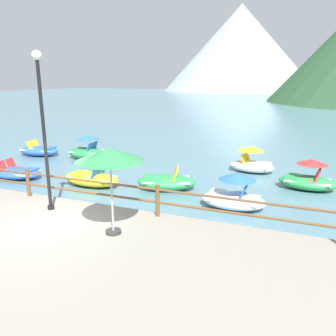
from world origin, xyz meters
TOP-DOWN VIEW (x-y plane):
  - ground_plane at (0.00, 40.00)m, footprint 200.00×200.00m
  - dock_railing at (-0.00, 1.55)m, footprint 23.92×0.12m
  - lamp_post at (-0.88, 0.85)m, footprint 0.28×0.28m
  - beach_umbrella at (1.76, 0.10)m, footprint 1.70×1.70m
  - pedal_boat_0 at (4.03, 9.03)m, footprint 2.29×1.61m
  - pedal_boat_1 at (4.11, 4.04)m, footprint 2.21×1.34m
  - pedal_boat_2 at (-7.85, 8.10)m, footprint 2.51×1.50m
  - pedal_boat_3 at (1.25, 5.06)m, footprint 2.60×1.94m
  - pedal_boat_4 at (-5.62, 4.08)m, footprint 2.68×1.57m
  - pedal_boat_5 at (-4.84, 8.49)m, footprint 2.19×1.49m
  - pedal_boat_6 at (6.47, 7.12)m, footprint 2.28×1.38m
  - pedal_boat_7 at (-1.81, 4.39)m, footprint 2.46×1.29m
  - distant_peak at (-17.48, 125.40)m, footprint 56.12×56.12m

SIDE VIEW (x-z plane):
  - ground_plane at x=0.00m, z-range 0.00..0.00m
  - pedal_boat_4 at x=-5.62m, z-range -0.16..0.65m
  - pedal_boat_7 at x=-1.81m, z-range -0.15..0.72m
  - pedal_boat_2 at x=-7.85m, z-range -0.15..0.72m
  - pedal_boat_3 at x=1.25m, z-range -0.14..0.76m
  - pedal_boat_0 at x=4.03m, z-range -0.19..1.02m
  - pedal_boat_1 at x=4.11m, z-range -0.20..1.03m
  - pedal_boat_6 at x=6.47m, z-range -0.21..1.05m
  - pedal_boat_5 at x=-4.84m, z-range -0.19..1.09m
  - dock_railing at x=0.00m, z-range 0.51..1.46m
  - beach_umbrella at x=1.76m, z-range 1.33..3.57m
  - lamp_post at x=-0.88m, z-range 0.84..5.47m
  - distant_peak at x=-17.48m, z-range 0.00..30.59m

